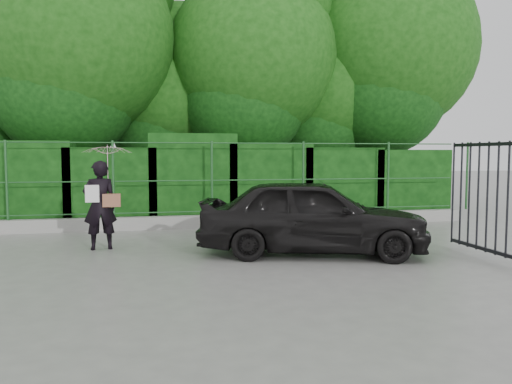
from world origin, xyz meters
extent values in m
plane|color=gray|center=(0.00, 0.00, 0.00)|extent=(80.00, 80.00, 0.00)
cube|color=#9E9E99|center=(0.00, 4.50, 0.15)|extent=(14.00, 0.25, 0.30)
cylinder|color=#215426|center=(-4.20, 4.50, 1.20)|extent=(0.06, 0.06, 1.80)
cylinder|color=#215426|center=(-1.90, 4.50, 1.20)|extent=(0.06, 0.06, 1.80)
cylinder|color=#215426|center=(0.40, 4.50, 1.20)|extent=(0.06, 0.06, 1.80)
cylinder|color=#215426|center=(2.70, 4.50, 1.20)|extent=(0.06, 0.06, 1.80)
cylinder|color=#215426|center=(5.00, 4.50, 1.20)|extent=(0.06, 0.06, 1.80)
cylinder|color=#215426|center=(7.30, 4.50, 1.20)|extent=(0.06, 0.06, 1.80)
cylinder|color=#215426|center=(0.00, 4.50, 0.40)|extent=(13.60, 0.03, 0.03)
cylinder|color=#215426|center=(0.00, 4.50, 1.15)|extent=(13.60, 0.03, 0.03)
cylinder|color=#215426|center=(0.00, 4.50, 2.05)|extent=(13.60, 0.03, 0.03)
cube|color=black|center=(-4.00, 5.50, 1.05)|extent=(2.20, 1.20, 2.10)
cube|color=black|center=(-2.00, 5.50, 0.97)|extent=(2.20, 1.20, 1.94)
cube|color=black|center=(0.00, 5.50, 1.15)|extent=(2.20, 1.20, 2.30)
cube|color=black|center=(2.00, 5.50, 1.03)|extent=(2.20, 1.20, 2.06)
cube|color=black|center=(4.00, 5.50, 0.98)|extent=(2.20, 1.20, 1.95)
cube|color=black|center=(6.00, 5.50, 0.95)|extent=(2.20, 1.20, 1.90)
cylinder|color=black|center=(-3.00, 7.20, 2.25)|extent=(0.36, 0.36, 4.50)
sphere|color=#14470F|center=(-3.00, 7.20, 4.95)|extent=(5.40, 5.40, 5.40)
cylinder|color=black|center=(-0.50, 8.50, 1.62)|extent=(0.36, 0.36, 3.25)
sphere|color=#14470F|center=(-0.50, 8.50, 3.58)|extent=(3.90, 3.90, 3.90)
cylinder|color=black|center=(2.00, 7.50, 2.12)|extent=(0.36, 0.36, 4.25)
sphere|color=#14470F|center=(2.00, 7.50, 4.68)|extent=(5.10, 5.10, 5.10)
cylinder|color=black|center=(4.50, 8.20, 1.75)|extent=(0.36, 0.36, 3.50)
sphere|color=#14470F|center=(4.50, 8.20, 3.85)|extent=(4.20, 4.20, 4.20)
cylinder|color=black|center=(6.50, 7.80, 2.38)|extent=(0.36, 0.36, 4.75)
sphere|color=#14470F|center=(6.50, 7.80, 5.23)|extent=(5.70, 5.70, 5.70)
cube|color=black|center=(4.60, -0.05, 0.15)|extent=(0.05, 2.00, 0.06)
cube|color=black|center=(4.60, -0.05, 1.95)|extent=(0.05, 2.00, 0.06)
cylinder|color=black|center=(4.60, -0.50, 1.05)|extent=(0.04, 0.04, 1.90)
cylinder|color=black|center=(4.60, -0.25, 1.05)|extent=(0.04, 0.04, 1.90)
cylinder|color=black|center=(4.60, 0.00, 1.05)|extent=(0.04, 0.04, 1.90)
cylinder|color=black|center=(4.60, 0.25, 1.05)|extent=(0.04, 0.04, 1.90)
cylinder|color=black|center=(4.60, 0.50, 1.05)|extent=(0.04, 0.04, 1.90)
cylinder|color=black|center=(4.60, 0.75, 1.05)|extent=(0.04, 0.04, 1.90)
cylinder|color=black|center=(4.60, 1.00, 1.05)|extent=(0.04, 0.04, 1.90)
imported|color=black|center=(-1.97, 2.15, 0.83)|extent=(0.66, 0.49, 1.66)
imported|color=#FFC6D7|center=(-1.82, 2.20, 1.56)|extent=(0.88, 0.89, 0.81)
cube|color=#90583F|center=(-1.75, 2.07, 0.93)|extent=(0.32, 0.15, 0.24)
cube|color=white|center=(-2.09, 2.03, 1.06)|extent=(0.25, 0.02, 0.32)
imported|color=black|center=(1.79, 0.94, 0.69)|extent=(4.31, 2.65, 1.37)
camera|label=1|loc=(-0.97, -7.50, 1.79)|focal=35.00mm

